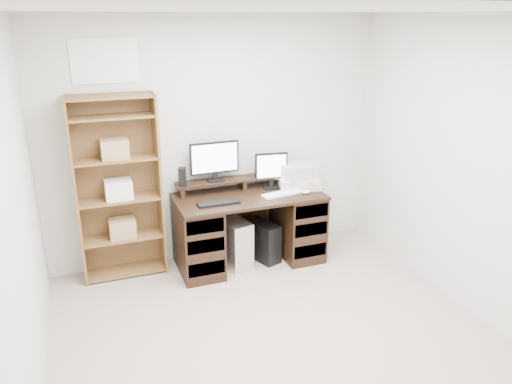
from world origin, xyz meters
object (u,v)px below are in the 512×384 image
desk (249,227)px  tower_black (262,241)px  bookshelf (118,187)px  printer (299,182)px  monitor_wide (214,159)px  monitor_small (271,169)px  tower_silver (232,241)px

desk → tower_black: desk is taller
bookshelf → printer: bearing=-5.4°
desk → bookshelf: 1.38m
tower_black → monitor_wide: bearing=135.3°
monitor_small → bookshelf: bookshelf is taller
printer → tower_black: (-0.42, -0.04, -0.59)m
monitor_wide → desk: bearing=-37.9°
tower_black → bookshelf: (-1.41, 0.21, 0.71)m
monitor_small → bookshelf: bearing=-176.1°
monitor_wide → printer: 0.93m
monitor_small → tower_black: monitor_small is taller
desk → tower_silver: (-0.18, 0.02, -0.14)m
tower_silver → bookshelf: (-1.07, 0.19, 0.67)m
printer → monitor_small: bearing=177.4°
bookshelf → tower_silver: bearing=-10.2°
printer → tower_black: 0.73m
desk → monitor_wide: (-0.29, 0.22, 0.71)m
monitor_wide → tower_black: 1.01m
tower_black → tower_silver: bearing=158.4°
monitor_small → tower_black: size_ratio=0.83×
desk → tower_black: bearing=0.7°
monitor_small → monitor_wide: bearing=178.2°
desk → monitor_small: monitor_small is taller
monitor_wide → tower_black: bearing=-27.0°
monitor_small → tower_black: 0.77m
printer → tower_black: printer is taller
desk → tower_black: 0.24m
monitor_small → tower_silver: 0.86m
desk → bookshelf: bearing=170.4°
monitor_small → bookshelf: 1.55m
tower_silver → monitor_small: bearing=-0.0°
monitor_small → tower_silver: bearing=-160.2°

